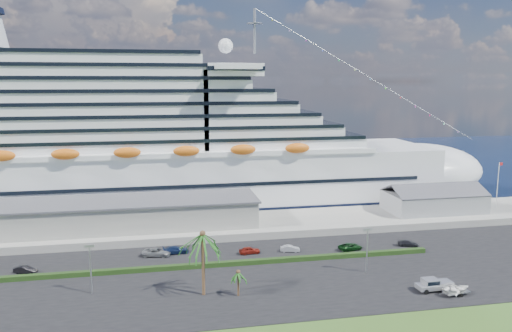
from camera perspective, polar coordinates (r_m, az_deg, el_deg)
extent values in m
plane|color=#374F1A|center=(82.40, 1.46, -15.12)|extent=(420.00, 420.00, 0.00)
cube|color=black|center=(92.27, -0.05, -12.28)|extent=(140.00, 38.00, 0.12)
cube|color=gray|center=(119.04, -2.71, -6.77)|extent=(240.00, 20.00, 1.80)
cube|color=black|center=(206.59, -6.32, -0.03)|extent=(420.00, 160.00, 0.02)
cube|color=silver|center=(139.63, -12.33, -1.53)|extent=(160.00, 30.00, 16.00)
ellipsoid|color=silver|center=(159.04, 17.85, -0.42)|extent=(40.00, 30.00, 16.00)
cube|color=black|center=(141.08, -12.23, -4.24)|extent=(164.00, 30.60, 2.40)
cube|color=silver|center=(138.03, -17.67, 7.15)|extent=(128.00, 26.00, 24.80)
cube|color=silver|center=(138.39, -3.13, 10.82)|extent=(14.00, 38.00, 3.20)
cylinder|color=gray|center=(140.18, -0.15, 15.16)|extent=(0.70, 0.70, 12.00)
ellipsoid|color=#CB5D13|center=(122.63, -14.51, 1.50)|extent=(90.00, 2.40, 2.60)
ellipsoid|color=#CB5D13|center=(153.95, -13.83, 3.13)|extent=(90.00, 2.40, 2.60)
cube|color=black|center=(139.48, -12.34, -1.21)|extent=(144.00, 30.40, 0.90)
cube|color=gray|center=(117.21, -14.97, -5.38)|extent=(60.00, 14.00, 6.00)
cube|color=#4C4C54|center=(116.46, -15.03, -3.90)|extent=(61.00, 15.00, 0.40)
cube|color=gray|center=(135.47, 19.65, -3.86)|extent=(24.00, 12.00, 4.80)
cube|color=#4C4C54|center=(132.20, 20.40, -2.63)|extent=(24.00, 6.31, 2.74)
cube|color=#4C4C54|center=(137.24, 19.10, -2.12)|extent=(24.00, 6.31, 2.74)
cylinder|color=silver|center=(144.66, 25.89, -1.98)|extent=(0.16, 0.16, 12.00)
cube|color=red|center=(144.03, 26.21, 0.21)|extent=(1.00, 0.04, 0.70)
cube|color=black|center=(95.64, -5.43, -11.19)|extent=(88.00, 1.10, 0.90)
cylinder|color=gray|center=(87.35, -18.36, -11.23)|extent=(0.24, 0.24, 8.00)
cube|color=gray|center=(86.01, -18.51, -8.67)|extent=(1.60, 0.35, 0.35)
cylinder|color=gray|center=(93.83, 12.57, -9.50)|extent=(0.24, 0.24, 8.00)
cube|color=gray|center=(92.58, 12.66, -7.10)|extent=(1.60, 0.35, 0.35)
cylinder|color=#47301E|center=(82.64, -6.06, -11.15)|extent=(0.54, 0.54, 10.50)
sphere|color=#47301E|center=(80.94, -6.12, -7.67)|extent=(0.98, 0.98, 0.98)
cylinder|color=#47301E|center=(83.03, -2.04, -13.34)|extent=(0.35, 0.35, 4.20)
sphere|color=#47301E|center=(82.23, -2.05, -11.99)|extent=(0.73, 0.73, 0.73)
imported|color=black|center=(101.43, -24.87, -10.70)|extent=(4.32, 2.84, 1.35)
imported|color=gray|center=(102.79, -11.31, -9.64)|extent=(6.02, 3.70, 1.56)
imported|color=#132245|center=(103.56, -9.16, -9.44)|extent=(5.33, 2.54, 1.50)
imported|color=maroon|center=(102.14, -0.74, -9.61)|extent=(4.37, 2.09, 1.44)
imported|color=#A9ABB1|center=(103.52, 3.91, -9.40)|extent=(4.17, 2.25, 1.30)
imported|color=black|center=(106.16, 10.75, -9.04)|extent=(5.39, 3.20, 1.40)
imported|color=black|center=(111.34, 16.98, -8.45)|extent=(4.65, 3.22, 1.25)
cylinder|color=black|center=(88.54, 18.85, -13.45)|extent=(0.90, 0.35, 0.89)
cylinder|color=black|center=(90.22, 18.17, -12.96)|extent=(0.90, 0.35, 0.89)
cylinder|color=black|center=(90.45, 21.05, -13.08)|extent=(0.90, 0.35, 0.89)
cylinder|color=black|center=(92.10, 20.34, -12.62)|extent=(0.90, 0.35, 0.89)
cube|color=#B2B4BA|center=(90.25, 19.72, -12.78)|extent=(6.09, 2.46, 0.78)
cube|color=#B2B4BA|center=(90.88, 20.63, -12.37)|extent=(2.75, 2.27, 0.61)
cube|color=#B2B4BA|center=(89.58, 19.31, -12.39)|extent=(2.53, 2.21, 1.06)
cube|color=black|center=(89.54, 19.31, -12.32)|extent=(2.31, 2.26, 0.61)
cube|color=#B2B4BA|center=(88.94, 18.27, -12.88)|extent=(1.08, 2.15, 0.39)
cube|color=gray|center=(89.89, 21.93, -13.21)|extent=(4.72, 2.40, 0.12)
cylinder|color=gray|center=(88.84, 20.79, -13.42)|extent=(2.14, 0.44, 0.08)
cylinder|color=black|center=(89.51, 22.45, -13.50)|extent=(0.65, 0.32, 0.63)
cylinder|color=black|center=(90.86, 21.83, -13.11)|extent=(0.65, 0.32, 0.63)
imported|color=white|center=(89.68, 21.96, -12.87)|extent=(5.49, 4.33, 1.03)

